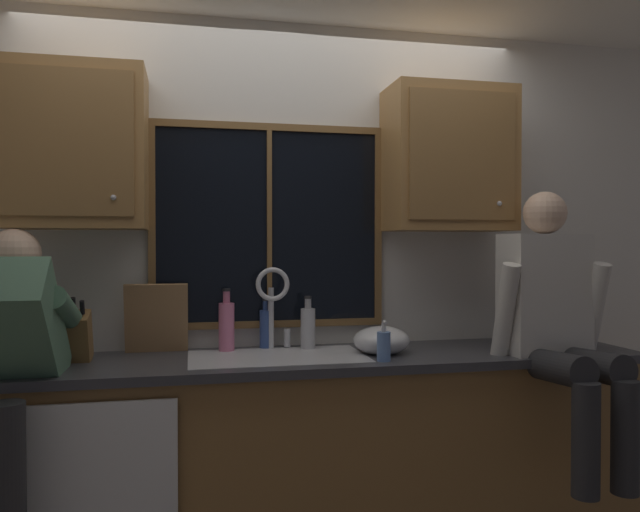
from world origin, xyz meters
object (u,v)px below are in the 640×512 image
(knife_block, at_px, (76,337))
(cutting_board, at_px, (156,318))
(soap_dispenser, at_px, (384,346))
(bottle_amber_small, at_px, (308,327))
(person_sitting_on_counter, at_px, (557,316))
(bottle_tall_clear, at_px, (227,325))
(bottle_green_glass, at_px, (265,328))
(mixing_bowl, at_px, (381,340))

(knife_block, bearing_deg, cutting_board, 26.66)
(soap_dispenser, xyz_separation_m, bottle_amber_small, (-0.26, 0.39, 0.04))
(knife_block, bearing_deg, person_sitting_on_counter, -8.60)
(knife_block, xyz_separation_m, bottle_tall_clear, (0.66, 0.15, 0.02))
(person_sitting_on_counter, bearing_deg, soap_dispenser, 175.55)
(cutting_board, bearing_deg, person_sitting_on_counter, -15.20)
(bottle_green_glass, height_order, bottle_tall_clear, bottle_tall_clear)
(soap_dispenser, relative_size, bottle_green_glass, 0.73)
(knife_block, relative_size, cutting_board, 0.96)
(cutting_board, height_order, mixing_bowl, cutting_board)
(cutting_board, xyz_separation_m, bottle_tall_clear, (0.33, -0.02, -0.04))
(mixing_bowl, bearing_deg, bottle_green_glass, 154.09)
(knife_block, distance_m, cutting_board, 0.37)
(soap_dispenser, bearing_deg, bottle_tall_clear, 148.38)
(person_sitting_on_counter, bearing_deg, bottle_green_glass, 158.22)
(person_sitting_on_counter, height_order, bottle_green_glass, person_sitting_on_counter)
(mixing_bowl, xyz_separation_m, bottle_amber_small, (-0.31, 0.19, 0.05))
(bottle_tall_clear, bearing_deg, knife_block, -167.36)
(soap_dispenser, xyz_separation_m, bottle_tall_clear, (-0.66, 0.40, 0.06))
(knife_block, height_order, bottle_green_glass, knife_block)
(mixing_bowl, relative_size, bottle_tall_clear, 0.89)
(cutting_board, bearing_deg, bottle_tall_clear, -3.23)
(bottle_tall_clear, bearing_deg, cutting_board, 176.77)
(mixing_bowl, height_order, bottle_amber_small, bottle_amber_small)
(mixing_bowl, relative_size, bottle_green_glass, 1.08)
(person_sitting_on_counter, relative_size, knife_block, 3.92)
(person_sitting_on_counter, xyz_separation_m, knife_block, (-2.12, 0.32, -0.08))
(bottle_amber_small, bearing_deg, bottle_tall_clear, 177.21)
(cutting_board, distance_m, soap_dispenser, 1.08)
(bottle_green_glass, xyz_separation_m, bottle_amber_small, (0.20, -0.06, 0.00))
(cutting_board, bearing_deg, soap_dispenser, -23.28)
(bottle_amber_small, bearing_deg, mixing_bowl, -31.38)
(bottle_tall_clear, bearing_deg, soap_dispenser, -31.62)
(knife_block, distance_m, soap_dispenser, 1.34)
(person_sitting_on_counter, bearing_deg, knife_block, 171.40)
(bottle_green_glass, xyz_separation_m, bottle_tall_clear, (-0.19, -0.04, 0.02))
(bottle_green_glass, bearing_deg, person_sitting_on_counter, -21.78)
(cutting_board, height_order, bottle_amber_small, cutting_board)
(bottle_green_glass, bearing_deg, cutting_board, -177.60)
(bottle_amber_small, bearing_deg, person_sitting_on_counter, -22.78)
(knife_block, bearing_deg, mixing_bowl, -2.69)
(cutting_board, xyz_separation_m, mixing_bowl, (1.04, -0.23, -0.10))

